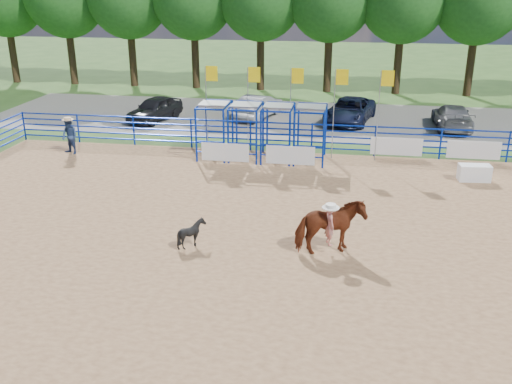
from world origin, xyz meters
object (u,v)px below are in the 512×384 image
car_b (258,106)px  car_d (452,117)px  announcer_table (474,173)px  car_c (350,110)px  horse_and_rider (330,226)px  spectator_cowboy (70,136)px  car_a (155,109)px  calf (192,233)px

car_b → car_d: 11.22m
announcer_table → car_d: car_d is taller
car_c → car_b: bearing=-170.9°
horse_and_rider → spectator_cowboy: size_ratio=1.29×
announcer_table → horse_and_rider: (-5.74, -7.72, 0.58)m
announcer_table → car_d: size_ratio=0.28×
horse_and_rider → car_a: bearing=124.7°
car_c → spectator_cowboy: bearing=-134.8°
announcer_table → spectator_cowboy: 18.55m
car_c → car_d: (5.71, -0.52, -0.03)m
announcer_table → car_c: bearing=119.0°
car_a → car_c: 11.50m
car_d → car_a: bearing=3.6°
horse_and_rider → calf: bearing=-177.0°
calf → spectator_cowboy: size_ratio=0.52×
announcer_table → car_b: bearing=137.6°
announcer_table → horse_and_rider: bearing=-126.6°
spectator_cowboy → car_c: size_ratio=0.35×
calf → spectator_cowboy: (-8.46, 8.85, 0.43)m
announcer_table → spectator_cowboy: size_ratio=0.73×
car_a → car_d: car_a is taller
spectator_cowboy → car_b: spectator_cowboy is taller
horse_and_rider → spectator_cowboy: bearing=146.0°
horse_and_rider → calf: (-4.32, -0.23, -0.47)m
calf → car_b: car_b is taller
car_b → car_d: size_ratio=0.91×
horse_and_rider → car_d: 17.83m
horse_and_rider → car_b: 18.24m
car_c → car_d: 5.74m
spectator_cowboy → car_c: (13.24, 8.61, -0.20)m
announcer_table → horse_and_rider: 9.64m
announcer_table → calf: size_ratio=1.40×
car_b → calf: bearing=108.8°
announcer_table → car_b: (-10.76, 9.81, 0.34)m
car_c → horse_and_rider: bearing=-79.4°
announcer_table → calf: (-10.06, -7.95, 0.12)m
calf → car_c: size_ratio=0.18×
calf → car_d: 19.94m
calf → spectator_cowboy: spectator_cowboy is taller
calf → spectator_cowboy: bearing=40.5°
spectator_cowboy → car_d: spectator_cowboy is taller
spectator_cowboy → car_d: bearing=23.1°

